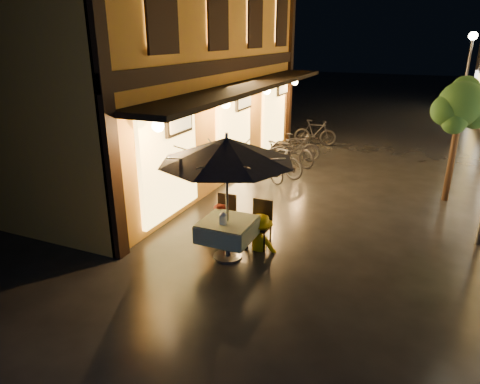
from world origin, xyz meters
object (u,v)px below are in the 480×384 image
at_px(person_yellow, 260,216).
at_px(bicycle_0, 265,168).
at_px(cafe_table, 227,230).
at_px(patio_umbrella, 227,150).
at_px(table_lantern, 223,217).
at_px(person_orange, 219,205).

xyz_separation_m(person_yellow, bicycle_0, (-1.43, 4.09, -0.32)).
height_order(cafe_table, patio_umbrella, patio_umbrella).
xyz_separation_m(patio_umbrella, person_yellow, (0.44, 0.60, -1.43)).
distance_m(cafe_table, table_lantern, 0.38).
height_order(table_lantern, person_orange, person_orange).
bearing_deg(bicycle_0, person_yellow, -136.29).
relative_size(person_orange, person_yellow, 1.13).
bearing_deg(bicycle_0, person_orange, -148.20).
height_order(person_orange, person_yellow, person_orange).
bearing_deg(cafe_table, person_orange, 128.31).
relative_size(table_lantern, person_yellow, 0.17).
distance_m(person_orange, person_yellow, 0.90).
xyz_separation_m(patio_umbrella, table_lantern, (-0.00, -0.18, -1.23)).
height_order(patio_umbrella, person_orange, patio_umbrella).
bearing_deg(person_yellow, person_orange, 0.36).
relative_size(table_lantern, person_orange, 0.15).
bearing_deg(person_yellow, bicycle_0, -71.53).
xyz_separation_m(cafe_table, bicycle_0, (-0.99, 4.69, -0.19)).
xyz_separation_m(table_lantern, person_yellow, (0.44, 0.77, -0.20)).
distance_m(cafe_table, person_yellow, 0.75).
distance_m(patio_umbrella, table_lantern, 1.24).
bearing_deg(bicycle_0, table_lantern, -144.07).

